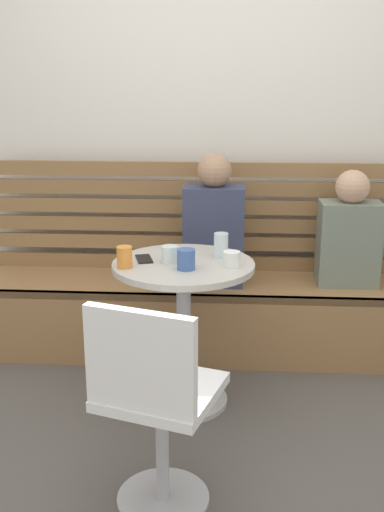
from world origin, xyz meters
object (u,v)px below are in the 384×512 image
white_chair (154,401)px  cup_glass_short (170,254)px  cafe_table (184,306)px  person_child_left (349,235)px  booth_bench (204,316)px  cup_mug_blue (186,259)px  cup_ceramic_white (232,259)px  person_adult (214,227)px  cup_glass_tall (221,245)px  phone_on_table (144,259)px  cup_tumbler_orange (125,257)px

white_chair → cup_glass_short: size_ratio=10.63×
white_chair → cup_glass_short: 0.87m
cafe_table → person_child_left: person_child_left is taller
booth_bench → cup_mug_blue: 0.92m
booth_bench → cup_glass_short: bearing=-102.3°
cafe_table → cup_ceramic_white: 0.35m
white_chair → person_adult: (0.17, 1.40, 0.31)m
cafe_table → cup_glass_tall: (0.18, 0.10, 0.28)m
booth_bench → person_child_left: bearing=1.4°
cup_glass_short → phone_on_table: size_ratio=0.57×
cup_glass_short → cafe_table: bearing=0.8°
cup_glass_short → phone_on_table: bearing=165.5°
cafe_table → cup_tumbler_orange: size_ratio=7.40×
cafe_table → white_chair: (-0.04, -0.81, -0.05)m
cup_mug_blue → phone_on_table: 0.26m
white_chair → cup_mug_blue: 0.78m
cup_glass_short → booth_bench: bearing=77.7°
person_adult → cup_ceramic_white: size_ratio=9.35×
cup_ceramic_white → cup_glass_tall: cup_glass_tall is taller
cup_glass_tall → cup_glass_short: 0.26m
booth_bench → cup_glass_tall: 0.78m
cafe_table → cup_mug_blue: 0.29m
cup_glass_tall → cup_glass_short: cup_glass_tall is taller
booth_bench → cup_ceramic_white: bearing=-76.6°
person_adult → cup_mug_blue: person_adult is taller
white_chair → person_child_left: (0.93, 1.45, 0.27)m
white_chair → cafe_table: bearing=87.2°
person_adult → white_chair: bearing=-96.7°
person_child_left → booth_bench: bearing=-178.6°
white_chair → cup_glass_short: bearing=91.6°
person_adult → cup_tumbler_orange: 0.79m
person_child_left → cup_ceramic_white: size_ratio=8.24×
booth_bench → person_child_left: 0.97m
person_child_left → cup_glass_tall: size_ratio=5.49×
person_child_left → cup_tumbler_orange: (-1.16, -0.73, 0.06)m
cup_mug_blue → booth_bench: bearing=86.0°
person_adult → booth_bench: bearing=154.5°
cup_ceramic_white → cup_tumbler_orange: size_ratio=0.80×
booth_bench → cup_glass_short: (-0.13, -0.62, 0.56)m
cup_glass_tall → person_child_left: bearing=36.6°
booth_bench → cup_mug_blue: (-0.05, -0.72, 0.57)m
booth_bench → cafe_table: 0.69m
cup_ceramic_white → cup_glass_short: cup_glass_short is taller
cup_glass_tall → cup_mug_blue: bearing=-126.4°
person_child_left → cup_glass_short: 1.15m
cup_glass_tall → cup_glass_short: (-0.24, -0.10, -0.02)m
person_child_left → cup_tumbler_orange: bearing=-147.6°
cup_mug_blue → white_chair: bearing=-95.0°
person_adult → cup_glass_tall: 0.49m
cafe_table → phone_on_table: (-0.19, 0.03, 0.23)m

